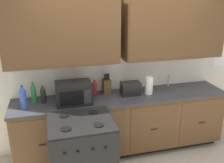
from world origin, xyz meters
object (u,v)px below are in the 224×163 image
Objects in this scene: knife_block at (107,86)px; bottle_red at (95,88)px; stove_range at (82,155)px; bottle_dark at (43,95)px; microwave at (74,93)px; bottle_green at (34,93)px; toaster at (130,88)px; paper_towel_roll at (149,86)px; bottle_blue at (23,98)px.

knife_block is 0.18m from bottle_red.
stove_range is at bearing -122.20° from knife_block.
stove_range is 0.98m from bottle_dark.
bottle_red is (0.31, 0.78, 0.55)m from stove_range.
bottle_green is (-0.53, 0.12, -0.00)m from microwave.
toaster is (0.83, 0.66, 0.54)m from stove_range.
bottle_dark reaches higher than toaster.
paper_towel_roll reaches higher than toaster.
microwave is 0.55m from knife_block.
stove_range is 1.39m from paper_towel_roll.
bottle_blue is at bearing -175.75° from toaster.
bottle_dark is (-0.40, 0.09, -0.02)m from microwave.
bottle_green reaches higher than toaster.
knife_block is at bearing 21.68° from microwave.
bottle_dark is 1.08× the size of bottle_red.
bottle_dark is at bearing 121.29° from stove_range.
toaster is 1.49m from bottle_blue.
toaster is 0.98× the size of bottle_green.
microwave is 1.99× the size of bottle_dark.
microwave is at bearing 3.25° from bottle_blue.
bottle_blue is at bearing -126.99° from bottle_green.
bottle_green is at bearing 177.88° from toaster.
microwave is 0.38m from bottle_red.
knife_block is at bearing 11.68° from bottle_blue.
stove_range is at bearing -39.79° from bottle_blue.
toaster is 1.08× the size of paper_towel_roll.
bottle_green is at bearing 166.73° from microwave.
stove_range is 3.65× the size of paper_towel_roll.
bottle_blue is at bearing -168.32° from knife_block.
knife_block is (0.51, 0.20, -0.02)m from microwave.
knife_block is (-0.33, 0.13, 0.02)m from toaster.
toaster is at bearing 171.00° from paper_towel_roll.
knife_block is 1.18m from bottle_blue.
bottle_red is (0.33, 0.19, -0.03)m from microwave.
bottle_green reaches higher than microwave.
toaster is 1.37m from bottle_green.
paper_towel_roll is at bearing -9.00° from toaster.
microwave is at bearing -13.28° from bottle_dark.
bottle_blue is at bearing -166.82° from bottle_red.
bottle_dark is at bearing 166.72° from microwave.
bottle_red is at bearing 167.09° from toaster.
bottle_green is 0.90× the size of bottle_blue.
bottle_dark is 0.73m from bottle_red.
knife_block reaches higher than bottle_green.
stove_range is 1.07m from bottle_green.
bottle_blue is (-0.25, -0.13, 0.04)m from bottle_dark.
paper_towel_roll is at bearing -15.90° from knife_block.
bottle_blue reaches higher than toaster.
knife_block reaches higher than bottle_red.
bottle_green is at bearing 127.16° from stove_range.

